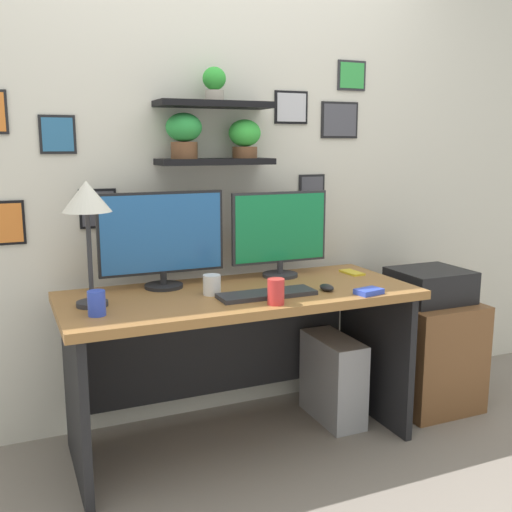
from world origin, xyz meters
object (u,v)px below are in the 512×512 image
object	(u,v)px
computer_mouse	(327,287)
computer_tower_right	(333,378)
desk	(236,332)
coffee_mug	(212,285)
water_cup	(276,292)
monitor_right	(280,232)
desk_lamp	(87,205)
cell_phone	(352,272)
monitor_left	(162,237)
printer	(430,285)
pen_cup	(97,303)
drawer_cabinet	(426,352)
keyboard	(267,294)
scissors_tray	(369,291)

from	to	relation	value
computer_mouse	computer_tower_right	bearing A→B (deg)	50.30
desk	computer_tower_right	world-z (taller)	desk
coffee_mug	water_cup	world-z (taller)	water_cup
monitor_right	desk_lamp	bearing A→B (deg)	-168.03
monitor_right	cell_phone	distance (m)	0.44
monitor_left	printer	xyz separation A→B (m)	(1.41, -0.19, -0.32)
monitor_right	water_cup	xyz separation A→B (m)	(-0.25, -0.48, -0.17)
coffee_mug	water_cup	xyz separation A→B (m)	(0.19, -0.26, 0.01)
computer_mouse	computer_tower_right	world-z (taller)	computer_mouse
printer	computer_tower_right	bearing A→B (deg)	177.01
printer	computer_tower_right	size ratio (longest dim) A/B	0.87
desk_lamp	pen_cup	world-z (taller)	desk_lamp
monitor_left	water_cup	xyz separation A→B (m)	(0.36, -0.48, -0.18)
monitor_left	computer_tower_right	distance (m)	1.15
printer	drawer_cabinet	bearing A→B (deg)	-90.00
computer_tower_right	cell_phone	bearing A→B (deg)	26.50
keyboard	desk_lamp	distance (m)	0.85
coffee_mug	computer_tower_right	xyz separation A→B (m)	(0.67, 0.06, -0.58)
coffee_mug	scissors_tray	world-z (taller)	coffee_mug
computer_mouse	desk_lamp	xyz separation A→B (m)	(-1.03, 0.16, 0.41)
computer_tower_right	monitor_left	bearing A→B (deg)	168.86
scissors_tray	cell_phone	bearing A→B (deg)	67.54
cell_phone	printer	xyz separation A→B (m)	(0.43, -0.10, -0.09)
monitor_left	monitor_right	size ratio (longest dim) A/B	1.15
monitor_right	computer_mouse	world-z (taller)	monitor_right
cell_phone	keyboard	bearing A→B (deg)	-160.54
desk	monitor_left	world-z (taller)	monitor_left
coffee_mug	computer_tower_right	distance (m)	0.89
desk	cell_phone	size ratio (longest dim) A/B	11.56
keyboard	scissors_tray	xyz separation A→B (m)	(0.44, -0.14, 0.00)
pen_cup	printer	bearing A→B (deg)	5.16
coffee_mug	cell_phone	bearing A→B (deg)	8.96
computer_mouse	cell_phone	bearing A→B (deg)	41.27
monitor_right	computer_mouse	distance (m)	0.43
drawer_cabinet	computer_tower_right	size ratio (longest dim) A/B	1.33
monitor_right	cell_phone	bearing A→B (deg)	-14.11
pen_cup	scissors_tray	distance (m)	1.18
pen_cup	monitor_right	bearing A→B (deg)	20.15
desk	monitor_right	xyz separation A→B (m)	(0.30, 0.16, 0.44)
monitor_left	printer	size ratio (longest dim) A/B	1.56
drawer_cabinet	cell_phone	bearing A→B (deg)	166.79
cell_phone	computer_tower_right	world-z (taller)	cell_phone
computer_mouse	coffee_mug	size ratio (longest dim) A/B	1.00
computer_tower_right	printer	bearing A→B (deg)	-2.99
water_cup	monitor_right	bearing A→B (deg)	62.76
keyboard	pen_cup	size ratio (longest dim) A/B	4.40
pen_cup	drawer_cabinet	world-z (taller)	pen_cup
monitor_right	desk_lamp	distance (m)	1.00
monitor_right	printer	distance (m)	0.88
monitor_left	coffee_mug	world-z (taller)	monitor_left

